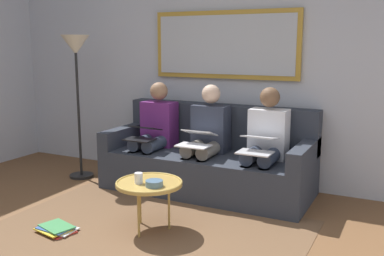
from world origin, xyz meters
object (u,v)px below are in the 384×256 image
at_px(person_right, 155,130).
at_px(standing_lamp, 76,61).
at_px(couch, 209,161).
at_px(person_middle, 207,136).
at_px(framed_mirror, 225,45).
at_px(laptop_black, 143,133).
at_px(laptop_silver, 258,144).
at_px(laptop_white, 197,138).
at_px(coffee_table, 149,184).
at_px(person_left, 265,142).
at_px(magazine_stack, 57,229).
at_px(bowl, 154,183).
at_px(cup, 139,178).

distance_m(person_right, standing_lamp, 1.20).
bearing_deg(couch, person_middle, 90.00).
height_order(framed_mirror, laptop_black, framed_mirror).
distance_m(laptop_silver, laptop_white, 0.64).
distance_m(coffee_table, laptop_silver, 1.13).
xyz_separation_m(framed_mirror, coffee_table, (0.00, 1.61, -1.14)).
relative_size(laptop_silver, person_middle, 0.32).
bearing_deg(person_middle, laptop_silver, 159.15).
distance_m(framed_mirror, person_left, 1.23).
bearing_deg(person_right, laptop_black, 90.00).
xyz_separation_m(person_middle, laptop_black, (0.64, 0.25, 0.02)).
relative_size(framed_mirror, laptop_black, 5.22).
bearing_deg(laptop_black, person_right, -90.00).
height_order(laptop_silver, person_middle, person_middle).
xyz_separation_m(couch, framed_mirror, (0.00, -0.39, 1.24)).
distance_m(laptop_silver, magazine_stack, 1.95).
relative_size(bowl, person_left, 0.13).
relative_size(couch, laptop_black, 6.75).
xyz_separation_m(laptop_silver, standing_lamp, (2.19, -0.04, 0.74)).
bearing_deg(magazine_stack, person_left, -130.53).
bearing_deg(laptop_silver, person_left, -90.00).
relative_size(cup, laptop_black, 0.28).
relative_size(framed_mirror, bowl, 11.90).
bearing_deg(laptop_white, cup, 86.34).
distance_m(framed_mirror, cup, 1.99).
xyz_separation_m(bowl, laptop_white, (0.10, -0.98, 0.18)).
xyz_separation_m(laptop_silver, person_middle, (0.64, -0.24, -0.02)).
relative_size(cup, bowl, 0.63).
relative_size(cup, magazine_stack, 0.26).
xyz_separation_m(couch, bowl, (-0.10, 1.29, 0.14)).
relative_size(coffee_table, person_left, 0.49).
bearing_deg(framed_mirror, person_middle, 90.00).
height_order(cup, bowl, cup).
bearing_deg(person_left, couch, -6.13).
bearing_deg(standing_lamp, cup, 145.76).
bearing_deg(bowl, cup, -3.49).
height_order(laptop_silver, person_right, person_right).
bearing_deg(person_left, standing_lamp, 5.19).
xyz_separation_m(coffee_table, bowl, (-0.10, 0.07, 0.04)).
bearing_deg(bowl, laptop_black, -52.90).
relative_size(couch, laptop_white, 6.26).
bearing_deg(bowl, laptop_silver, -119.13).
height_order(framed_mirror, laptop_silver, framed_mirror).
height_order(magazine_stack, standing_lamp, standing_lamp).
relative_size(framed_mirror, person_middle, 1.49).
relative_size(cup, person_left, 0.08).
relative_size(coffee_table, magazine_stack, 1.62).
distance_m(couch, bowl, 1.30).
bearing_deg(magazine_stack, person_right, -91.40).
bearing_deg(framed_mirror, standing_lamp, 22.93).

